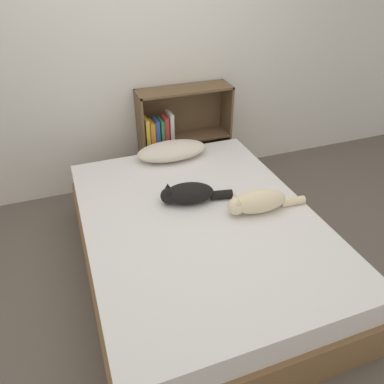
{
  "coord_description": "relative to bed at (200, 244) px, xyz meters",
  "views": [
    {
      "loc": [
        -0.72,
        -1.82,
        1.98
      ],
      "look_at": [
        0.0,
        0.15,
        0.58
      ],
      "focal_mm": 35.0,
      "sensor_mm": 36.0,
      "label": 1
    }
  ],
  "objects": [
    {
      "name": "ground_plane",
      "position": [
        0.0,
        0.0,
        -0.24
      ],
      "size": [
        8.0,
        8.0,
        0.0
      ],
      "primitive_type": "plane",
      "color": "brown"
    },
    {
      "name": "wall_back",
      "position": [
        0.0,
        1.38,
        1.01
      ],
      "size": [
        8.0,
        0.06,
        2.5
      ],
      "color": "silver",
      "rests_on": "ground_plane"
    },
    {
      "name": "bed",
      "position": [
        0.0,
        0.0,
        0.0
      ],
      "size": [
        1.53,
        2.04,
        0.48
      ],
      "color": "brown",
      "rests_on": "ground_plane"
    },
    {
      "name": "pillow",
      "position": [
        0.07,
        0.84,
        0.31
      ],
      "size": [
        0.59,
        0.3,
        0.13
      ],
      "color": "beige",
      "rests_on": "bed"
    },
    {
      "name": "cat_light",
      "position": [
        0.38,
        -0.07,
        0.32
      ],
      "size": [
        0.56,
        0.18,
        0.16
      ],
      "rotation": [
        0.0,
        0.0,
        3.07
      ],
      "color": "beige",
      "rests_on": "bed"
    },
    {
      "name": "cat_dark",
      "position": [
        -0.01,
        0.19,
        0.31
      ],
      "size": [
        0.5,
        0.24,
        0.14
      ],
      "rotation": [
        0.0,
        0.0,
        2.95
      ],
      "color": "black",
      "rests_on": "bed"
    },
    {
      "name": "bookshelf",
      "position": [
        0.27,
        1.25,
        0.25
      ],
      "size": [
        0.85,
        0.26,
        0.93
      ],
      "color": "brown",
      "rests_on": "ground_plane"
    }
  ]
}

